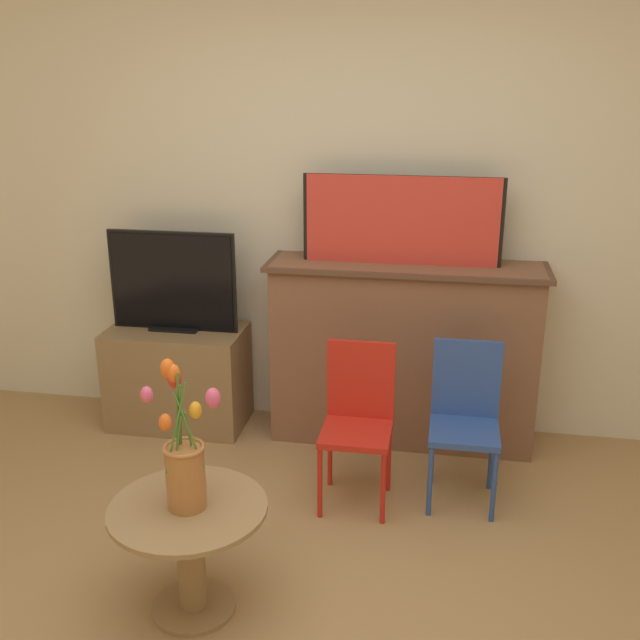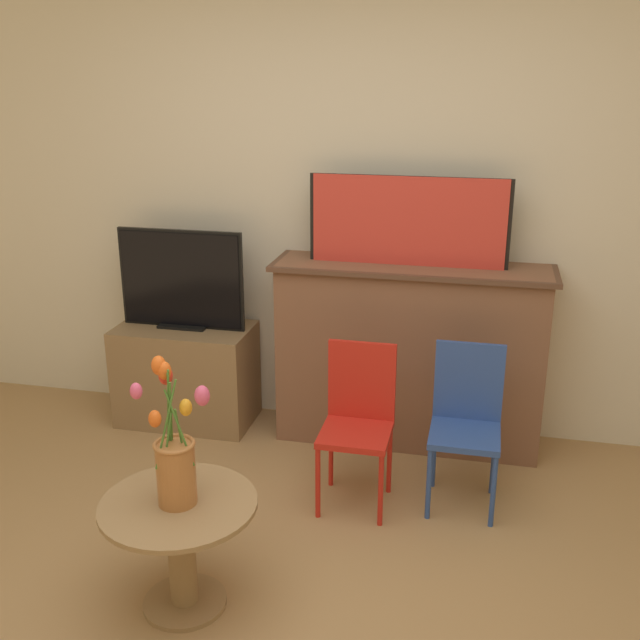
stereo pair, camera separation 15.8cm
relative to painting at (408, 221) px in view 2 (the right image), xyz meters
The scene contains 9 objects.
wall_back 0.36m from the painting, 142.67° to the left, with size 8.00×0.06×2.70m.
fireplace_mantel 0.72m from the painting, ahead, with size 1.47×0.41×1.01m.
painting is the anchor object (origin of this frame).
tv_stand 1.57m from the painting, behind, with size 0.77×0.43×0.58m.
tv_monitor 1.31m from the painting, behind, with size 0.72×0.12×0.56m.
chair_red 1.05m from the painting, 100.86° to the right, with size 0.32×0.32×0.77m.
chair_blue 1.04m from the painting, 57.13° to the right, with size 0.32×0.32×0.77m.
side_table 1.94m from the painting, 112.31° to the right, with size 0.59×0.59×0.46m.
vase_tulips 1.80m from the painting, 112.36° to the right, with size 0.25×0.20×0.56m.
Camera 2 is at (0.68, -1.89, 1.99)m, focal length 42.00 mm.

